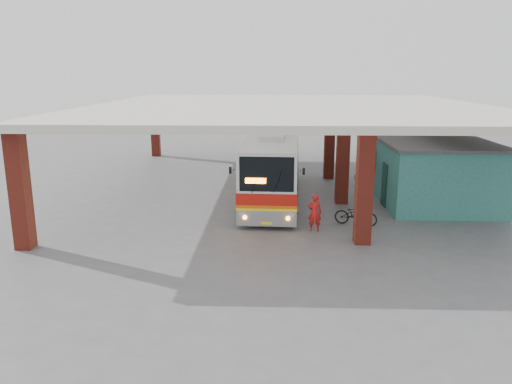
{
  "coord_description": "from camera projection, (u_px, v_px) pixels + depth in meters",
  "views": [
    {
      "loc": [
        -0.38,
        -21.14,
        6.33
      ],
      "look_at": [
        -1.13,
        0.0,
        1.24
      ],
      "focal_mm": 35.0,
      "sensor_mm": 36.0,
      "label": 1
    }
  ],
  "objects": [
    {
      "name": "ground",
      "position": [
        282.0,
        220.0,
        22.01
      ],
      "size": [
        90.0,
        90.0,
        0.0
      ],
      "primitive_type": "plane",
      "color": "#515154",
      "rests_on": "ground"
    },
    {
      "name": "brick_columns",
      "position": [
        308.0,
        153.0,
        26.31
      ],
      "size": [
        20.1,
        21.6,
        4.35
      ],
      "color": "maroon",
      "rests_on": "ground"
    },
    {
      "name": "red_chair",
      "position": [
        359.0,
        174.0,
        30.33
      ],
      "size": [
        0.47,
        0.47,
        0.71
      ],
      "rotation": [
        0.0,
        0.0,
        -0.34
      ],
      "color": "red",
      "rests_on": "ground"
    },
    {
      "name": "canopy_roof",
      "position": [
        290.0,
        107.0,
        27.25
      ],
      "size": [
        21.0,
        23.0,
        0.3
      ],
      "primitive_type": "cube",
      "color": "beige",
      "rests_on": "brick_columns"
    },
    {
      "name": "motorcycle",
      "position": [
        356.0,
        214.0,
        21.1
      ],
      "size": [
        1.9,
        1.16,
        0.94
      ],
      "primitive_type": "imported",
      "rotation": [
        0.0,
        0.0,
        1.25
      ],
      "color": "black",
      "rests_on": "ground"
    },
    {
      "name": "shop_building",
      "position": [
        429.0,
        169.0,
        25.27
      ],
      "size": [
        5.2,
        8.2,
        3.11
      ],
      "color": "#2C6E60",
      "rests_on": "ground"
    },
    {
      "name": "coach_bus",
      "position": [
        273.0,
        164.0,
        25.68
      ],
      "size": [
        3.01,
        11.94,
        3.45
      ],
      "rotation": [
        0.0,
        0.0,
        -0.05
      ],
      "color": "silver",
      "rests_on": "ground"
    },
    {
      "name": "pedestrian",
      "position": [
        315.0,
        213.0,
        20.24
      ],
      "size": [
        0.57,
        0.37,
        1.55
      ],
      "primitive_type": "imported",
      "rotation": [
        0.0,
        0.0,
        3.14
      ],
      "color": "red",
      "rests_on": "ground"
    }
  ]
}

